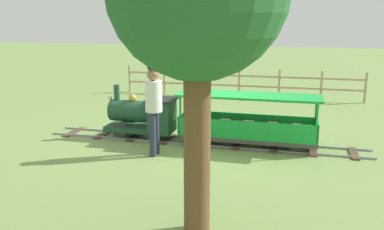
{
  "coord_description": "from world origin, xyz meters",
  "views": [
    {
      "loc": [
        -7.57,
        -1.71,
        2.39
      ],
      "look_at": [
        0.0,
        0.29,
        0.55
      ],
      "focal_mm": 38.16,
      "sensor_mm": 36.0,
      "label": 1
    }
  ],
  "objects": [
    {
      "name": "conductor_person",
      "position": [
        -0.95,
        0.74,
        0.96
      ],
      "size": [
        0.3,
        0.3,
        1.62
      ],
      "color": "#282D47",
      "rests_on": "ground_plane"
    },
    {
      "name": "track",
      "position": [
        0.0,
        0.09,
        0.02
      ],
      "size": [
        0.71,
        6.4,
        0.04
      ],
      "color": "gray",
      "rests_on": "ground_plane"
    },
    {
      "name": "passenger_car",
      "position": [
        0.0,
        -0.81,
        0.42
      ],
      "size": [
        0.77,
        2.7,
        0.97
      ],
      "color": "#3F3F3F",
      "rests_on": "ground_plane"
    },
    {
      "name": "ground_plane",
      "position": [
        0.0,
        0.0,
        0.0
      ],
      "size": [
        60.0,
        60.0,
        0.0
      ],
      "primitive_type": "plane",
      "color": "#75934C"
    },
    {
      "name": "locomotive",
      "position": [
        0.0,
        1.3,
        0.48
      ],
      "size": [
        0.67,
        1.44,
        1.05
      ],
      "color": "#1E472D",
      "rests_on": "ground_plane"
    },
    {
      "name": "fence_section",
      "position": [
        5.05,
        0.09,
        0.48
      ],
      "size": [
        0.08,
        7.48,
        0.9
      ],
      "color": "tan",
      "rests_on": "ground_plane"
    }
  ]
}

